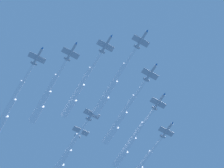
{
  "coord_description": "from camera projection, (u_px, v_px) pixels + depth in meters",
  "views": [
    {
      "loc": [
        19.18,
        67.13,
        -33.68
      ],
      "look_at": [
        0.0,
        0.0,
        161.24
      ],
      "focal_mm": 70.76,
      "sensor_mm": 36.0,
      "label": 1
    }
  ],
  "objects": [
    {
      "name": "jet_port_mid",
      "position": [
        130.0,
        144.0,
        218.66
      ],
      "size": [
        16.81,
        45.24,
        4.0
      ],
      "color": "#9EA3AD"
    },
    {
      "name": "jet_starboard_inner",
      "position": [
        78.0,
        92.0,
        209.97
      ],
      "size": [
        16.41,
        46.18,
        4.06
      ],
      "color": "#9EA3AD"
    },
    {
      "name": "jet_trail_port",
      "position": [
        65.0,
        157.0,
        221.55
      ],
      "size": [
        16.89,
        47.67,
        4.1
      ],
      "color": "#9EA3AD"
    },
    {
      "name": "jet_port_inner",
      "position": [
        120.0,
        119.0,
        211.06
      ],
      "size": [
        16.86,
        46.48,
        4.0
      ],
      "color": "#9EA3AD"
    },
    {
      "name": "jet_starboard_outer",
      "position": [
        9.0,
        108.0,
        213.22
      ],
      "size": [
        17.77,
        50.49,
        4.1
      ],
      "color": "#9EA3AD"
    },
    {
      "name": "jet_lead",
      "position": [
        110.0,
        89.0,
        206.38
      ],
      "size": [
        16.82,
        46.72,
        4.0
      ],
      "color": "#9EA3AD"
    },
    {
      "name": "jet_starboard_mid",
      "position": [
        45.0,
        98.0,
        208.61
      ],
      "size": [
        16.08,
        45.14,
        4.06
      ],
      "color": "#9EA3AD"
    }
  ]
}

